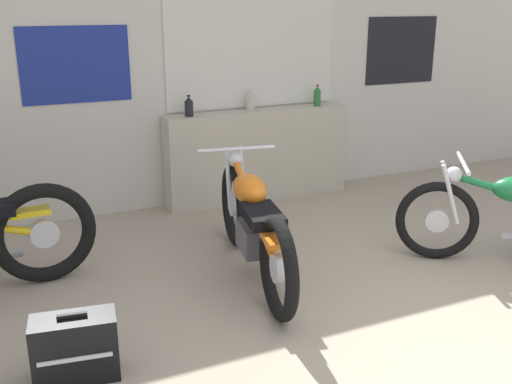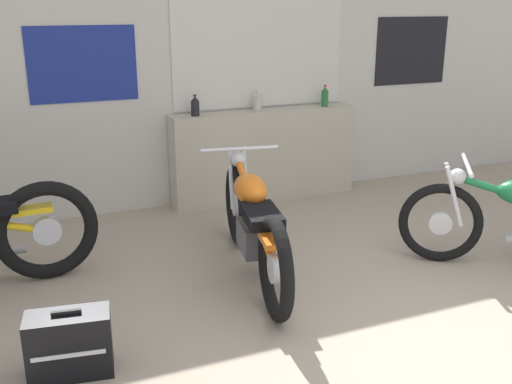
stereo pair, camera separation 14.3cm
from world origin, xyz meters
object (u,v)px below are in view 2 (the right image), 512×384
object	(u,v)px
motorcycle_orange	(254,223)
hard_case_black	(70,344)
bottle_center	(325,97)
bottle_leftmost	(195,107)
bottle_left_center	(257,101)

from	to	relation	value
motorcycle_orange	hard_case_black	distance (m)	1.66
hard_case_black	bottle_center	bearing A→B (deg)	40.05
bottle_leftmost	bottle_center	xyz separation A→B (m)	(1.44, 0.01, 0.01)
bottle_left_center	hard_case_black	distance (m)	3.46
hard_case_black	bottle_left_center	bearing A→B (deg)	49.03
bottle_left_center	bottle_leftmost	bearing A→B (deg)	-175.64
bottle_center	hard_case_black	xyz separation A→B (m)	(-2.96, -2.49, -0.86)
bottle_center	hard_case_black	distance (m)	3.96
bottle_leftmost	hard_case_black	world-z (taller)	bottle_leftmost
bottle_center	motorcycle_orange	xyz separation A→B (m)	(-1.52, -1.69, -0.62)
bottle_leftmost	bottle_center	world-z (taller)	bottle_center
bottle_leftmost	bottle_center	bearing A→B (deg)	0.26
motorcycle_orange	bottle_leftmost	bearing A→B (deg)	87.35
bottle_left_center	motorcycle_orange	world-z (taller)	bottle_left_center
bottle_leftmost	bottle_left_center	distance (m)	0.68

